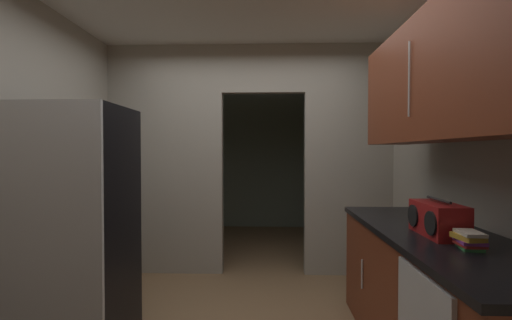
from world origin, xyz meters
TOP-DOWN VIEW (x-y plane):
  - kitchen_overhead_slab at (0.00, 0.46)m, footprint 3.65×7.08m
  - kitchen_partition at (-0.05, 1.54)m, footprint 3.25×0.12m
  - adjoining_room_shell at (0.00, 3.35)m, footprint 3.25×2.67m
  - refrigerator at (-1.23, -0.07)m, footprint 0.84×0.71m
  - lower_cabinet_run at (1.28, -0.32)m, footprint 0.70×2.12m
  - upper_cabinet_counterside at (1.28, -0.32)m, footprint 0.36×1.91m
  - boombox at (1.24, -0.40)m, footprint 0.20×0.41m
  - book_stack at (1.26, -0.70)m, footprint 0.14×0.18m

SIDE VIEW (x-z plane):
  - lower_cabinet_run at x=1.28m, z-range 0.00..0.90m
  - refrigerator at x=-1.23m, z-range 0.00..1.72m
  - book_stack at x=1.26m, z-range 0.90..0.99m
  - boombox at x=1.24m, z-range 0.88..1.11m
  - adjoining_room_shell at x=0.00m, z-range 0.00..2.62m
  - kitchen_partition at x=-0.05m, z-range 0.08..2.71m
  - upper_cabinet_counterside at x=1.28m, z-range 1.47..2.24m
  - kitchen_overhead_slab at x=0.00m, z-range 2.62..2.68m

